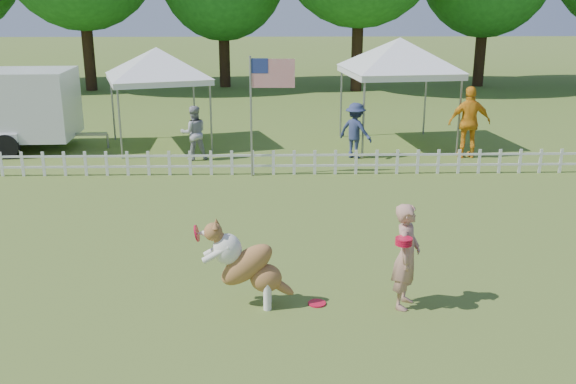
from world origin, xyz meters
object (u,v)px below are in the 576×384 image
(dog, at_px, (248,265))
(spectator_c, at_px, (469,122))
(spectator_a, at_px, (194,133))
(spectator_b, at_px, (355,131))
(flag_pole, at_px, (251,117))
(handler, at_px, (406,256))
(frisbee_on_turf, at_px, (317,303))
(canopy_tent_left, at_px, (159,99))
(canopy_tent_right, at_px, (397,94))

(dog, xyz_separation_m, spectator_c, (5.54, 8.45, 0.32))
(spectator_a, bearing_deg, spectator_b, 167.45)
(flag_pole, relative_size, spectator_b, 1.93)
(handler, xyz_separation_m, spectator_a, (-3.89, 8.42, -0.04))
(dog, relative_size, frisbee_on_turf, 4.98)
(canopy_tent_left, relative_size, spectator_b, 1.85)
(frisbee_on_turf, xyz_separation_m, flag_pole, (-1.12, 6.72, 1.41))
(dog, distance_m, flag_pole, 6.80)
(frisbee_on_turf, relative_size, spectator_b, 0.17)
(spectator_a, bearing_deg, canopy_tent_left, -69.05)
(handler, distance_m, spectator_a, 9.28)
(frisbee_on_turf, relative_size, canopy_tent_right, 0.08)
(spectator_a, bearing_deg, canopy_tent_right, -178.07)
(canopy_tent_left, distance_m, flag_pole, 4.25)
(canopy_tent_left, distance_m, spectator_a, 2.11)
(dog, bearing_deg, frisbee_on_turf, 2.41)
(canopy_tent_right, distance_m, spectator_c, 2.30)
(handler, xyz_separation_m, frisbee_on_turf, (-1.21, 0.07, -0.74))
(flag_pole, relative_size, spectator_a, 1.99)
(canopy_tent_right, xyz_separation_m, spectator_a, (-5.61, -1.58, -0.77))
(canopy_tent_left, xyz_separation_m, flag_pole, (2.70, -3.28, 0.06))
(spectator_a, height_order, spectator_c, spectator_c)
(frisbee_on_turf, xyz_separation_m, spectator_c, (4.58, 8.42, 0.93))
(handler, distance_m, flag_pole, 7.21)
(flag_pole, distance_m, spectator_c, 5.97)
(canopy_tent_right, xyz_separation_m, spectator_b, (-1.36, -1.49, -0.75))
(canopy_tent_right, distance_m, spectator_a, 5.88)
(dog, height_order, spectator_c, spectator_c)
(canopy_tent_right, height_order, spectator_c, canopy_tent_right)
(frisbee_on_turf, height_order, spectator_b, spectator_b)
(handler, distance_m, canopy_tent_right, 10.17)
(frisbee_on_turf, bearing_deg, canopy_tent_left, 110.91)
(handler, height_order, canopy_tent_left, canopy_tent_left)
(handler, bearing_deg, spectator_b, 20.68)
(flag_pole, height_order, spectator_c, flag_pole)
(frisbee_on_turf, bearing_deg, flag_pole, 99.43)
(spectator_c, bearing_deg, canopy_tent_right, -43.20)
(dog, bearing_deg, spectator_a, 102.27)
(handler, bearing_deg, frisbee_on_turf, 109.77)
(handler, bearing_deg, canopy_tent_left, 49.63)
(frisbee_on_turf, relative_size, spectator_c, 0.13)
(dog, bearing_deg, handler, -0.40)
(frisbee_on_turf, xyz_separation_m, canopy_tent_left, (-3.82, 10.00, 1.35))
(canopy_tent_right, bearing_deg, flag_pole, -148.54)
(spectator_c, bearing_deg, dog, 55.89)
(canopy_tent_right, relative_size, spectator_c, 1.57)
(canopy_tent_right, bearing_deg, spectator_b, -139.40)
(handler, distance_m, dog, 2.18)
(flag_pole, xyz_separation_m, spectator_a, (-1.56, 1.63, -0.71))
(dog, bearing_deg, spectator_c, 57.44)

